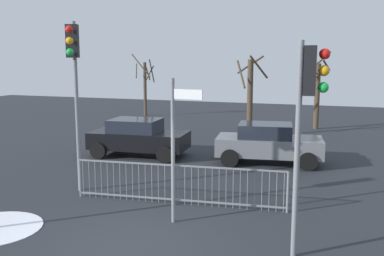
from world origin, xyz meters
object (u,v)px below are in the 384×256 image
at_px(traffic_light_foreground_left, 74,69).
at_px(car_black_near, 138,137).
at_px(bare_tree_right, 145,85).
at_px(car_grey_mid, 268,143).
at_px(traffic_light_mid_left, 307,101).
at_px(bare_tree_left, 250,95).
at_px(bare_tree_centre, 316,90).
at_px(direction_sign_post, 175,144).

height_order(traffic_light_foreground_left, car_black_near, traffic_light_foreground_left).
height_order(traffic_light_foreground_left, bare_tree_right, traffic_light_foreground_left).
xyz_separation_m(traffic_light_foreground_left, car_grey_mid, (4.54, 5.35, -2.77)).
relative_size(traffic_light_mid_left, traffic_light_foreground_left, 0.86).
distance_m(car_grey_mid, bare_tree_left, 5.65).
bearing_deg(bare_tree_centre, traffic_light_mid_left, -86.79).
height_order(bare_tree_left, bare_tree_centre, bare_tree_centre).
height_order(car_black_near, bare_tree_centre, bare_tree_centre).
height_order(car_black_near, bare_tree_left, bare_tree_left).
height_order(bare_tree_centre, bare_tree_right, bare_tree_centre).
height_order(direction_sign_post, bare_tree_right, bare_tree_right).
bearing_deg(bare_tree_centre, car_black_near, -123.01).
height_order(direction_sign_post, car_grey_mid, direction_sign_post).
height_order(car_grey_mid, bare_tree_right, bare_tree_right).
bearing_deg(traffic_light_mid_left, direction_sign_post, -112.83).
xyz_separation_m(direction_sign_post, bare_tree_left, (-0.81, 11.83, 0.20)).
bearing_deg(bare_tree_left, car_grey_mid, -70.69).
bearing_deg(direction_sign_post, bare_tree_left, 101.13).
distance_m(traffic_light_mid_left, direction_sign_post, 3.30).
distance_m(traffic_light_mid_left, bare_tree_right, 22.00).
distance_m(car_black_near, bare_tree_left, 6.67).
xyz_separation_m(car_grey_mid, bare_tree_centre, (1.05, 8.87, 1.35)).
height_order(traffic_light_mid_left, car_grey_mid, traffic_light_mid_left).
height_order(car_grey_mid, car_black_near, same).
bearing_deg(bare_tree_left, traffic_light_mid_left, -73.40).
distance_m(traffic_light_foreground_left, car_grey_mid, 7.55).
distance_m(traffic_light_mid_left, bare_tree_left, 13.27).
xyz_separation_m(traffic_light_foreground_left, bare_tree_left, (2.73, 10.53, -1.45)).
bearing_deg(car_grey_mid, traffic_light_foreground_left, -138.87).
bearing_deg(traffic_light_foreground_left, bare_tree_left, -122.20).
relative_size(traffic_light_foreground_left, bare_tree_left, 1.21).
height_order(traffic_light_mid_left, direction_sign_post, traffic_light_mid_left).
bearing_deg(traffic_light_mid_left, bare_tree_centre, 176.48).
distance_m(traffic_light_mid_left, bare_tree_centre, 16.43).
bearing_deg(bare_tree_left, bare_tree_right, 146.01).
bearing_deg(bare_tree_left, bare_tree_centre, 52.15).
distance_m(traffic_light_mid_left, car_grey_mid, 8.08).
bearing_deg(bare_tree_left, direction_sign_post, -86.08).
relative_size(direction_sign_post, car_grey_mid, 0.84).
relative_size(traffic_light_foreground_left, car_grey_mid, 1.21).
bearing_deg(bare_tree_centre, bare_tree_left, -127.85).
height_order(direction_sign_post, bare_tree_centre, bare_tree_centre).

